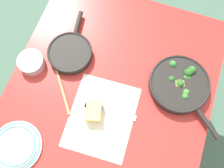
# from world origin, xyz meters

# --- Properties ---
(ground_plane) EXTENTS (14.00, 14.00, 0.00)m
(ground_plane) POSITION_xyz_m (0.00, 0.00, 0.00)
(ground_plane) COLOR #476B56
(dining_table_red) EXTENTS (1.12, 1.01, 0.74)m
(dining_table_red) POSITION_xyz_m (0.00, 0.00, 0.66)
(dining_table_red) COLOR #B72D28
(dining_table_red) RESTS_ON ground_plane
(skillet_broccoli) EXTENTS (0.36, 0.39, 0.07)m
(skillet_broccoli) POSITION_xyz_m (-0.11, 0.32, 0.77)
(skillet_broccoli) COLOR black
(skillet_broccoli) RESTS_ON dining_table_red
(skillet_eggs) EXTENTS (0.37, 0.23, 0.05)m
(skillet_eggs) POSITION_xyz_m (-0.09, -0.26, 0.76)
(skillet_eggs) COLOR black
(skillet_eggs) RESTS_ON dining_table_red
(wooden_spoon) EXTENTS (0.29, 0.23, 0.02)m
(wooden_spoon) POSITION_xyz_m (0.04, -0.28, 0.75)
(wooden_spoon) COLOR tan
(wooden_spoon) RESTS_ON dining_table_red
(parchment_sheet) EXTENTS (0.40, 0.33, 0.00)m
(parchment_sheet) POSITION_xyz_m (0.17, 0.01, 0.74)
(parchment_sheet) COLOR silver
(parchment_sheet) RESTS_ON dining_table_red
(grater_knife) EXTENTS (0.04, 0.26, 0.02)m
(grater_knife) POSITION_xyz_m (0.13, -0.00, 0.75)
(grater_knife) COLOR silver
(grater_knife) RESTS_ON dining_table_red
(cheese_block) EXTENTS (0.11, 0.09, 0.05)m
(cheese_block) POSITION_xyz_m (0.16, -0.04, 0.77)
(cheese_block) COLOR #EACC66
(cheese_block) RESTS_ON dining_table_red
(dinner_plate_stack) EXTENTS (0.24, 0.24, 0.03)m
(dinner_plate_stack) POSITION_xyz_m (0.43, -0.32, 0.75)
(dinner_plate_stack) COLOR silver
(dinner_plate_stack) RESTS_ON dining_table_red
(prep_bowl_steel) EXTENTS (0.13, 0.13, 0.05)m
(prep_bowl_steel) POSITION_xyz_m (0.03, -0.43, 0.77)
(prep_bowl_steel) COLOR #B7B7BC
(prep_bowl_steel) RESTS_ON dining_table_red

